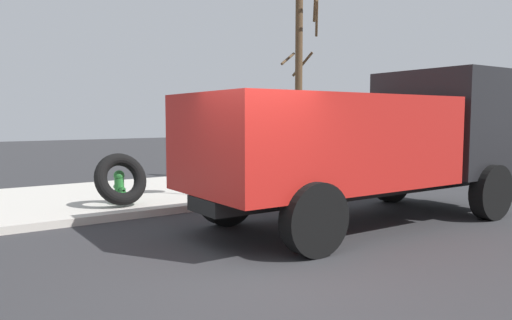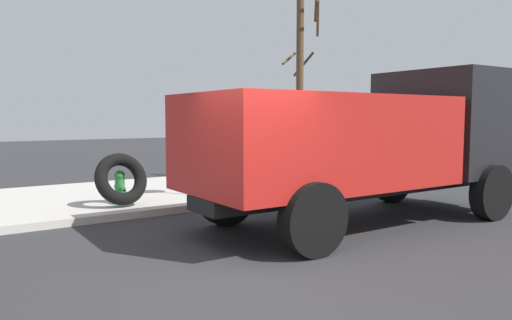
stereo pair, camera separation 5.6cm
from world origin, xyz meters
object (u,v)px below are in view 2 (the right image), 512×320
stop_sign (214,127)px  dump_truck_red (371,139)px  bare_tree (301,84)px  fire_hydrant (120,186)px  loose_tire (121,179)px

stop_sign → dump_truck_red: 3.82m
bare_tree → fire_hydrant: bearing=-168.0°
dump_truck_red → bare_tree: bare_tree is taller
fire_hydrant → dump_truck_red: dump_truck_red is taller
loose_tire → stop_sign: (2.25, -0.01, 1.07)m
stop_sign → loose_tire: bearing=179.8°
loose_tire → dump_truck_red: size_ratio=0.16×
dump_truck_red → fire_hydrant: bearing=133.3°
loose_tire → dump_truck_red: 5.19m
fire_hydrant → bare_tree: 6.77m
dump_truck_red → loose_tire: bearing=136.3°
fire_hydrant → loose_tire: size_ratio=0.64×
loose_tire → bare_tree: 6.84m
bare_tree → loose_tire: bearing=-165.4°
fire_hydrant → loose_tire: bearing=-103.5°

